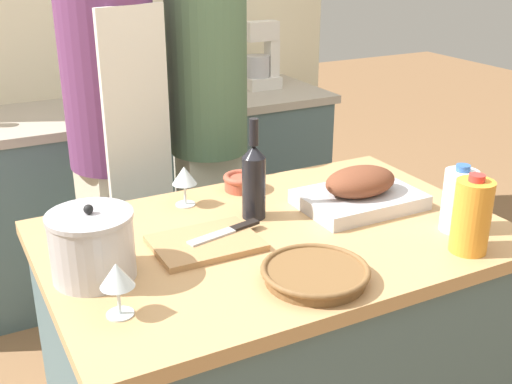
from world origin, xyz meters
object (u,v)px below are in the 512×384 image
at_px(stock_pot, 92,246).
at_px(knife_chef, 227,231).
at_px(wicker_basket, 315,273).
at_px(wine_glass_left, 184,177).
at_px(juice_jug, 472,216).
at_px(milk_jug, 459,200).
at_px(person_cook_aproned, 115,131).
at_px(mixing_bowl, 242,181).
at_px(wine_bottle_green, 254,180).
at_px(wine_glass_right, 117,277).
at_px(stand_mixer, 262,61).
at_px(roasting_pan, 360,192).
at_px(cutting_board, 206,243).
at_px(condiment_bottle_short, 189,82).
at_px(person_cook_guest, 208,118).

distance_m(stock_pot, knife_chef, 0.39).
bearing_deg(wicker_basket, wine_glass_left, 99.94).
relative_size(juice_jug, milk_jug, 1.10).
xyz_separation_m(wicker_basket, stock_pot, (-0.47, 0.27, 0.06)).
bearing_deg(person_cook_aproned, wine_glass_left, -99.32).
height_order(wicker_basket, stock_pot, stock_pot).
xyz_separation_m(mixing_bowl, wine_bottle_green, (-0.07, -0.21, 0.09)).
bearing_deg(wine_glass_right, stand_mixer, 53.46).
height_order(juice_jug, wine_bottle_green, wine_bottle_green).
bearing_deg(roasting_pan, cutting_board, -176.75).
relative_size(mixing_bowl, milk_jug, 0.63).
distance_m(condiment_bottle_short, person_cook_aproned, 0.79).
bearing_deg(person_cook_aproned, wicker_basket, -97.67).
relative_size(stand_mixer, condiment_bottle_short, 1.64).
xyz_separation_m(condiment_bottle_short, person_cook_guest, (-0.15, -0.57, -0.02)).
height_order(wicker_basket, stand_mixer, stand_mixer).
bearing_deg(roasting_pan, person_cook_aproned, 124.15).
distance_m(wicker_basket, wine_glass_right, 0.48).
xyz_separation_m(wine_glass_left, person_cook_aproned, (-0.06, 0.54, 0.02)).
xyz_separation_m(mixing_bowl, person_cook_aproned, (-0.28, 0.50, 0.08)).
xyz_separation_m(cutting_board, juice_jug, (0.61, -0.35, 0.09)).
distance_m(roasting_pan, knife_chef, 0.46).
bearing_deg(condiment_bottle_short, stand_mixer, 13.23).
height_order(mixing_bowl, person_cook_guest, person_cook_guest).
relative_size(roasting_pan, mixing_bowl, 2.95).
bearing_deg(milk_jug, wicker_basket, -173.31).
xyz_separation_m(mixing_bowl, stand_mixer, (0.71, 1.19, 0.14)).
xyz_separation_m(wine_glass_right, stand_mixer, (1.29, 1.74, 0.08)).
bearing_deg(cutting_board, juice_jug, -29.91).
relative_size(juice_jug, wine_bottle_green, 0.71).
relative_size(juice_jug, knife_chef, 0.93).
relative_size(cutting_board, knife_chef, 1.22).
bearing_deg(cutting_board, knife_chef, 13.12).
xyz_separation_m(roasting_pan, knife_chef, (-0.46, -0.01, -0.03)).
height_order(wicker_basket, wine_glass_right, wine_glass_right).
xyz_separation_m(cutting_board, stand_mixer, (0.98, 1.52, 0.17)).
height_order(wine_glass_right, condiment_bottle_short, condiment_bottle_short).
relative_size(wine_glass_right, knife_chef, 0.55).
bearing_deg(condiment_bottle_short, wicker_basket, -102.17).
xyz_separation_m(milk_jug, wine_glass_right, (-0.99, 0.01, 0.01)).
height_order(wicker_basket, person_cook_aproned, person_cook_aproned).
height_order(mixing_bowl, stand_mixer, stand_mixer).
distance_m(cutting_board, knife_chef, 0.08).
bearing_deg(condiment_bottle_short, knife_chef, -108.21).
bearing_deg(cutting_board, roasting_pan, 3.25).
relative_size(mixing_bowl, wine_bottle_green, 0.41).
bearing_deg(stock_pot, condiment_bottle_short, 59.63).
bearing_deg(milk_jug, roasting_pan, 118.20).
bearing_deg(mixing_bowl, roasting_pan, -48.26).
distance_m(juice_jug, milk_jug, 0.13).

